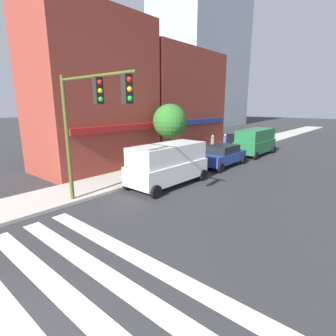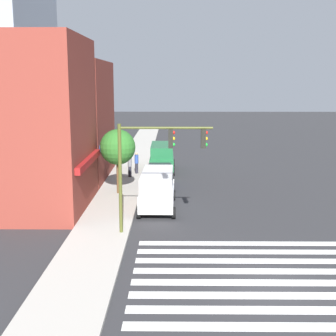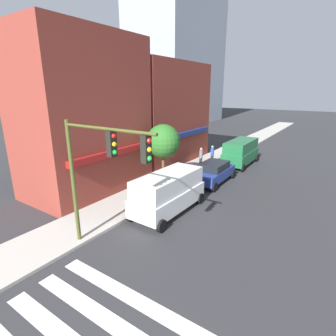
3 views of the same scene
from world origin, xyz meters
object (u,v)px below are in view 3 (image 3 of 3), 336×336
object	(u,v)px
pedestrian_blue_shirt	(212,155)
pedestrian_grey_coat	(201,157)
van_white	(168,191)
sedan_blue	(214,172)
traffic_signal	(99,162)
street_tree	(163,141)
van_green	(241,151)

from	to	relation	value
pedestrian_blue_shirt	pedestrian_grey_coat	distance (m)	1.50
van_white	sedan_blue	distance (m)	6.21
traffic_signal	van_white	bearing A→B (deg)	0.73
sedan_blue	pedestrian_grey_coat	distance (m)	3.72
street_tree	pedestrian_blue_shirt	bearing A→B (deg)	-6.04
van_white	pedestrian_blue_shirt	bearing A→B (deg)	12.27
pedestrian_blue_shirt	traffic_signal	bearing A→B (deg)	-8.35
pedestrian_grey_coat	street_tree	size ratio (longest dim) A/B	0.40
sedan_blue	pedestrian_blue_shirt	distance (m)	4.67
traffic_signal	van_white	xyz separation A→B (m)	(4.96, 0.06, -2.87)
pedestrian_grey_coat	street_tree	bearing A→B (deg)	50.07
traffic_signal	van_white	size ratio (longest dim) A/B	1.13
traffic_signal	street_tree	bearing A→B (deg)	18.73
van_green	pedestrian_grey_coat	world-z (taller)	van_green
pedestrian_blue_shirt	pedestrian_grey_coat	world-z (taller)	same
pedestrian_blue_shirt	pedestrian_grey_coat	bearing A→B (deg)	-32.98
street_tree	van_white	bearing A→B (deg)	-141.23
van_green	pedestrian_grey_coat	xyz separation A→B (m)	(-3.27, 2.50, -0.21)
traffic_signal	street_tree	world-z (taller)	traffic_signal
sedan_blue	van_green	bearing A→B (deg)	-0.40
van_green	street_tree	bearing A→B (deg)	161.60
traffic_signal	pedestrian_grey_coat	world-z (taller)	traffic_signal
street_tree	pedestrian_grey_coat	bearing A→B (deg)	-3.12
van_white	pedestrian_grey_coat	size ratio (longest dim) A/B	2.84
sedan_blue	street_tree	xyz separation A→B (m)	(-2.70, 2.80, 2.49)
pedestrian_blue_shirt	street_tree	world-z (taller)	street_tree
sedan_blue	van_green	size ratio (longest dim) A/B	0.88
sedan_blue	pedestrian_grey_coat	bearing A→B (deg)	41.98
sedan_blue	pedestrian_blue_shirt	xyz separation A→B (m)	(4.18, 2.07, 0.23)
sedan_blue	pedestrian_blue_shirt	world-z (taller)	pedestrian_blue_shirt
traffic_signal	pedestrian_grey_coat	bearing A→B (deg)	10.47
traffic_signal	pedestrian_grey_coat	distance (m)	14.46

